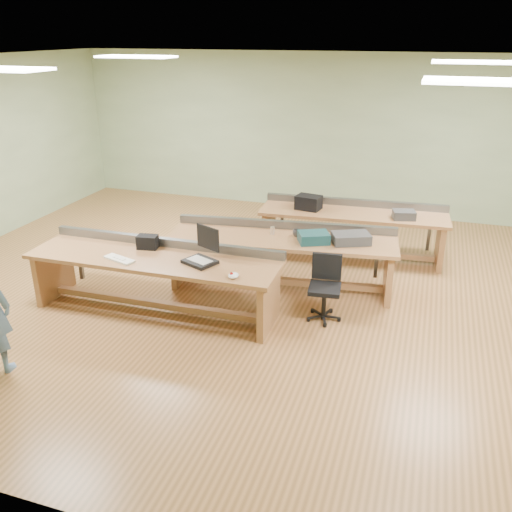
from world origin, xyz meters
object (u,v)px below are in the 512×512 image
at_px(workbench_mid, 282,249).
at_px(mug, 297,233).
at_px(laptop_base, 200,262).
at_px(camera_bag, 148,242).
at_px(task_chair, 324,296).
at_px(parts_bin_teal, 314,238).
at_px(workbench_back, 353,223).
at_px(workbench_front, 155,270).
at_px(parts_bin_grey, 351,238).
at_px(drinks_can, 272,231).

distance_m(workbench_mid, mug, 0.31).
distance_m(laptop_base, camera_bag, 0.87).
xyz_separation_m(task_chair, parts_bin_teal, (-0.30, 0.62, 0.52)).
bearing_deg(camera_bag, workbench_back, 36.83).
xyz_separation_m(workbench_front, workbench_back, (2.09, 2.57, -0.01)).
bearing_deg(parts_bin_teal, camera_bag, -156.38).
bearing_deg(workbench_front, parts_bin_grey, 27.16).
bearing_deg(task_chair, parts_bin_teal, 109.16).
distance_m(workbench_back, camera_bag, 3.30).
relative_size(workbench_front, parts_bin_teal, 8.27).
bearing_deg(drinks_can, workbench_front, -134.48).
relative_size(parts_bin_teal, mug, 3.33).
distance_m(workbench_back, parts_bin_grey, 1.39).
relative_size(workbench_back, camera_bag, 11.35).
bearing_deg(workbench_back, camera_bag, -138.30).
distance_m(parts_bin_teal, parts_bin_grey, 0.49).
distance_m(workbench_mid, drinks_can, 0.29).
relative_size(workbench_back, parts_bin_teal, 7.49).
bearing_deg(parts_bin_teal, laptop_base, -136.12).
height_order(camera_bag, parts_bin_teal, camera_bag).
bearing_deg(camera_bag, parts_bin_grey, 13.16).
distance_m(laptop_base, drinks_can, 1.35).
height_order(workbench_front, workbench_back, same).
height_order(workbench_front, mug, workbench_front).
height_order(task_chair, parts_bin_teal, parts_bin_teal).
xyz_separation_m(parts_bin_teal, parts_bin_grey, (0.47, 0.13, -0.00)).
bearing_deg(mug, camera_bag, -149.22).
distance_m(parts_bin_teal, mug, 0.31).
relative_size(camera_bag, parts_bin_grey, 0.53).
bearing_deg(workbench_front, workbench_mid, 39.96).
xyz_separation_m(parts_bin_teal, drinks_can, (-0.61, 0.13, -0.01)).
relative_size(workbench_mid, workbench_back, 1.09).
relative_size(workbench_front, workbench_mid, 1.01).
relative_size(workbench_front, laptop_base, 8.76).
distance_m(workbench_front, camera_bag, 0.40).
xyz_separation_m(workbench_front, parts_bin_grey, (2.26, 1.21, 0.25)).
height_order(workbench_front, drinks_can, workbench_front).
xyz_separation_m(workbench_mid, camera_bag, (-1.53, -0.95, 0.28)).
xyz_separation_m(workbench_mid, task_chair, (0.75, -0.71, -0.26)).
xyz_separation_m(workbench_mid, mug, (0.19, 0.07, 0.23)).
height_order(parts_bin_grey, mug, parts_bin_grey).
bearing_deg(camera_bag, parts_bin_teal, 14.62).
height_order(workbench_front, task_chair, workbench_front).
bearing_deg(mug, drinks_can, -175.41).
distance_m(workbench_mid, laptop_base, 1.40).
height_order(parts_bin_teal, drinks_can, parts_bin_teal).
height_order(workbench_back, camera_bag, camera_bag).
relative_size(workbench_back, task_chair, 3.58).
height_order(mug, drinks_can, drinks_can).
distance_m(parts_bin_teal, drinks_can, 0.62).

